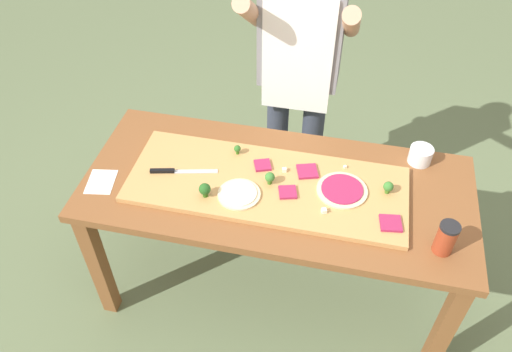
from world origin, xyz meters
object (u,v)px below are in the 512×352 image
chefs_knife (174,171)px  flour_cup (420,156)px  broccoli_floret_front_left (237,149)px  broccoli_floret_center_left (205,189)px  broccoli_floret_back_right (388,187)px  pizza_slice_far_right (288,192)px  pizza_whole_white_garlic (239,194)px  prep_table (277,201)px  cheese_crumble_a (324,211)px  pizza_slice_near_left (307,171)px  cook_center (299,64)px  pizza_whole_beet_magenta (342,190)px  pizza_slice_far_left (391,223)px  pizza_slice_near_right (263,165)px  sauce_jar (446,238)px  cheese_crumble_b (284,170)px  recipe_note (101,182)px  broccoli_floret_back_mid (270,177)px

chefs_knife → flour_cup: bearing=17.3°
broccoli_floret_front_left → broccoli_floret_center_left: size_ratio=0.69×
chefs_knife → broccoli_floret_back_right: 0.94m
chefs_knife → pizza_slice_far_right: (0.52, -0.02, 0.00)m
pizza_slice_far_right → pizza_whole_white_garlic: bearing=-164.2°
prep_table → broccoli_floret_center_left: 0.36m
broccoli_floret_back_right → broccoli_floret_front_left: (-0.69, 0.10, -0.01)m
cheese_crumble_a → pizza_slice_near_left: bearing=114.6°
pizza_whole_white_garlic → cook_center: cook_center is taller
pizza_whole_beet_magenta → pizza_slice_far_left: 0.25m
broccoli_floret_back_right → cheese_crumble_a: size_ratio=2.91×
pizza_whole_beet_magenta → pizza_slice_near_right: (-0.37, 0.08, -0.00)m
pizza_slice_far_right → broccoli_floret_back_right: (0.42, 0.10, 0.03)m
pizza_whole_beet_magenta → sauce_jar: 0.47m
chefs_knife → broccoli_floret_back_right: size_ratio=5.15×
cheese_crumble_b → sauce_jar: size_ratio=0.12×
pizza_slice_near_left → cook_center: 0.61m
cook_center → prep_table: bearing=-88.5°
pizza_slice_near_right → cook_center: cook_center is taller
cook_center → recipe_note: bearing=-133.5°
broccoli_floret_back_right → cheese_crumble_a: bearing=-145.5°
broccoli_floret_center_left → pizza_slice_far_right: bearing=15.0°
broccoli_floret_front_left → pizza_slice_far_right: bearing=-36.4°
pizza_whole_beet_magenta → pizza_slice_near_left: size_ratio=2.49×
pizza_slice_far_right → broccoli_floret_front_left: broccoli_floret_front_left is taller
broccoli_floret_front_left → cook_center: (0.20, 0.51, 0.17)m
flour_cup → sauce_jar: 0.51m
pizza_slice_near_left → recipe_note: size_ratio=0.58×
pizza_whole_beet_magenta → sauce_jar: (0.41, -0.21, 0.04)m
flour_cup → pizza_whole_beet_magenta: bearing=-138.2°
broccoli_floret_center_left → cheese_crumble_b: 0.38m
pizza_slice_near_right → flour_cup: size_ratio=0.67×
cheese_crumble_a → recipe_note: size_ratio=0.13×
pizza_slice_far_left → recipe_note: bearing=-179.7°
broccoli_floret_back_mid → broccoli_floret_front_left: (-0.18, 0.16, -0.01)m
pizza_slice_far_right → broccoli_floret_front_left: 0.34m
prep_table → pizza_slice_far_right: bearing=-48.0°
chefs_knife → pizza_slice_near_left: 0.60m
pizza_whole_beet_magenta → broccoli_floret_back_mid: bearing=-176.9°
pizza_slice_near_left → broccoli_floret_center_left: 0.47m
pizza_whole_beet_magenta → pizza_slice_far_right: size_ratio=2.93×
broccoli_floret_back_right → recipe_note: broccoli_floret_back_right is taller
prep_table → chefs_knife: size_ratio=5.77×
flour_cup → pizza_slice_near_left: bearing=-157.1°
chefs_knife → broccoli_floret_front_left: bearing=36.1°
cheese_crumble_b → pizza_slice_near_left: bearing=9.2°
pizza_slice_near_left → flour_cup: 0.54m
flour_cup → cook_center: bearing=150.8°
broccoli_floret_center_left → chefs_knife: bearing=148.1°
flour_cup → chefs_knife: bearing=-162.7°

